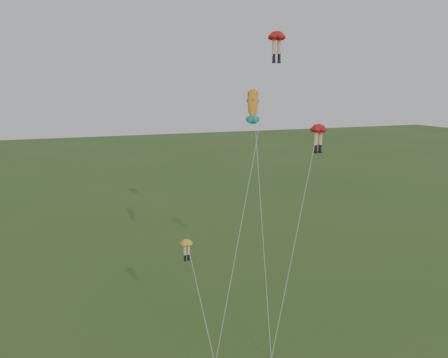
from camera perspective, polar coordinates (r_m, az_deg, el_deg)
name	(u,v)px	position (r m, az deg, el deg)	size (l,w,h in m)	color
legs_kite_red_high	(276,42)	(43.84, 5.98, 15.35)	(10.76, 12.18, 22.74)	red
legs_kite_red_mid	(318,135)	(38.56, 10.65, 5.01)	(7.54, 6.74, 15.37)	red
legs_kite_yellow	(188,251)	(34.98, -4.11, -8.24)	(1.05, 8.84, 7.68)	yellow
fish_kite	(253,105)	(38.04, 3.32, 8.48)	(3.01, 9.22, 18.24)	yellow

